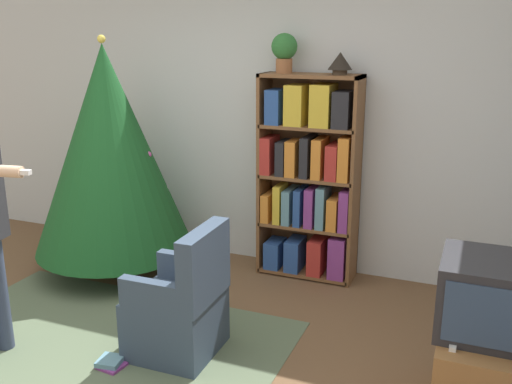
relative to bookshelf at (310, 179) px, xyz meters
The scene contains 12 objects.
wall_back 0.74m from the bookshelf, 156.73° to the left, with size 8.00×0.10×2.60m.
area_rug 2.28m from the bookshelf, 119.02° to the right, with size 2.61×1.93×0.01m.
bookshelf is the anchor object (origin of this frame).
tv_stand 2.22m from the bookshelf, 46.86° to the right, with size 0.42×0.76×0.54m.
television 2.14m from the bookshelf, 46.91° to the right, with size 0.46×0.52×0.42m.
game_remote 2.25m from the bookshelf, 53.24° to the right, with size 0.04×0.12×0.02m.
christmas_tree 1.79m from the bookshelf, 161.67° to the right, with size 1.41×1.41×2.11m.
armchair 1.74m from the bookshelf, 104.89° to the right, with size 0.58×0.57×0.92m.
potted_plant 1.12m from the bookshelf, behind, with size 0.22×0.22×0.33m.
table_lamp 1.03m from the bookshelf, ahead, with size 0.20×0.20×0.18m.
book_pile_near_tree 1.76m from the bookshelf, 141.04° to the right, with size 0.23×0.19×0.12m.
book_pile_by_chair 2.25m from the bookshelf, 111.71° to the right, with size 0.19×0.18×0.06m.
Camera 1 is at (1.95, -2.55, 2.14)m, focal length 40.00 mm.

